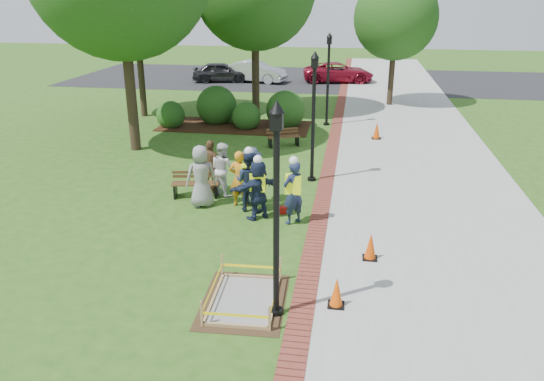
% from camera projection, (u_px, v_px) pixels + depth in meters
% --- Properties ---
extents(ground, '(100.00, 100.00, 0.00)m').
position_uv_depth(ground, '(245.00, 243.00, 13.48)').
color(ground, '#285116').
rests_on(ground, ground).
extents(sidewalk, '(6.00, 60.00, 0.02)m').
position_uv_depth(sidewalk, '(412.00, 145.00, 21.98)').
color(sidewalk, '#9E9E99').
rests_on(sidewalk, ground).
extents(brick_edging, '(0.50, 60.00, 0.03)m').
position_uv_depth(brick_edging, '(334.00, 142.00, 22.45)').
color(brick_edging, maroon).
rests_on(brick_edging, ground).
extents(mulch_bed, '(7.00, 3.00, 0.05)m').
position_uv_depth(mulch_bed, '(235.00, 126.00, 25.00)').
color(mulch_bed, '#381E0F').
rests_on(mulch_bed, ground).
extents(parking_lot, '(36.00, 12.00, 0.01)m').
position_uv_depth(parking_lot, '(321.00, 79.00, 38.42)').
color(parking_lot, black).
rests_on(parking_lot, ground).
extents(wet_concrete_pad, '(1.79, 2.36, 0.55)m').
position_uv_depth(wet_concrete_pad, '(244.00, 292.00, 10.84)').
color(wet_concrete_pad, '#47331E').
rests_on(wet_concrete_pad, ground).
extents(bench_near, '(1.51, 0.74, 0.78)m').
position_uv_depth(bench_near, '(196.00, 189.00, 16.40)').
color(bench_near, brown).
rests_on(bench_near, ground).
extents(bench_far, '(1.39, 0.93, 0.72)m').
position_uv_depth(bench_far, '(284.00, 141.00, 21.75)').
color(bench_far, brown).
rests_on(bench_far, ground).
extents(cone_front, '(0.34, 0.34, 0.66)m').
position_uv_depth(cone_front, '(337.00, 293.00, 10.64)').
color(cone_front, black).
rests_on(cone_front, ground).
extents(cone_back, '(0.35, 0.35, 0.69)m').
position_uv_depth(cone_back, '(371.00, 247.00, 12.53)').
color(cone_back, black).
rests_on(cone_back, ground).
extents(cone_far, '(0.38, 0.38, 0.75)m').
position_uv_depth(cone_far, '(377.00, 131.00, 22.77)').
color(cone_far, black).
rests_on(cone_far, ground).
extents(toolbox, '(0.43, 0.32, 0.20)m').
position_uv_depth(toolbox, '(283.00, 210.00, 15.24)').
color(toolbox, '#A2100C').
rests_on(toolbox, ground).
extents(lamp_near, '(0.28, 0.28, 4.26)m').
position_uv_depth(lamp_near, '(276.00, 197.00, 9.64)').
color(lamp_near, black).
rests_on(lamp_near, ground).
extents(lamp_mid, '(0.28, 0.28, 4.26)m').
position_uv_depth(lamp_mid, '(314.00, 108.00, 17.04)').
color(lamp_mid, black).
rests_on(lamp_mid, ground).
extents(lamp_far, '(0.28, 0.28, 4.26)m').
position_uv_depth(lamp_far, '(328.00, 72.00, 24.43)').
color(lamp_far, black).
rests_on(lamp_far, ground).
extents(tree_right, '(4.46, 4.46, 6.90)m').
position_uv_depth(tree_right, '(396.00, 18.00, 28.15)').
color(tree_right, '#3D2D1E').
rests_on(tree_right, ground).
extents(shrub_a, '(1.33, 1.33, 1.33)m').
position_uv_depth(shrub_a, '(171.00, 127.00, 24.91)').
color(shrub_a, '#164513').
rests_on(shrub_a, ground).
extents(shrub_b, '(1.93, 1.93, 1.93)m').
position_uv_depth(shrub_b, '(217.00, 123.00, 25.73)').
color(shrub_b, '#164513').
rests_on(shrub_b, ground).
extents(shrub_c, '(1.33, 1.33, 1.33)m').
position_uv_depth(shrub_c, '(247.00, 128.00, 24.67)').
color(shrub_c, '#164513').
rests_on(shrub_c, ground).
extents(shrub_d, '(1.82, 1.82, 1.82)m').
position_uv_depth(shrub_d, '(285.00, 126.00, 25.06)').
color(shrub_d, '#164513').
rests_on(shrub_d, ground).
extents(shrub_e, '(0.93, 0.93, 0.93)m').
position_uv_depth(shrub_e, '(232.00, 123.00, 25.74)').
color(shrub_e, '#164513').
rests_on(shrub_e, ground).
extents(casual_person_a, '(0.70, 0.60, 1.85)m').
position_uv_depth(casual_person_a, '(201.00, 176.00, 15.46)').
color(casual_person_a, gray).
rests_on(casual_person_a, ground).
extents(casual_person_b, '(0.56, 0.38, 1.70)m').
position_uv_depth(casual_person_b, '(240.00, 179.00, 15.49)').
color(casual_person_b, orange).
rests_on(casual_person_b, ground).
extents(casual_person_c, '(0.63, 0.60, 1.67)m').
position_uv_depth(casual_person_c, '(223.00, 169.00, 16.39)').
color(casual_person_c, silver).
rests_on(casual_person_c, ground).
extents(casual_person_d, '(0.63, 0.53, 1.69)m').
position_uv_depth(casual_person_d, '(211.00, 166.00, 16.60)').
color(casual_person_d, brown).
rests_on(casual_person_d, ground).
extents(casual_person_e, '(0.58, 0.40, 1.75)m').
position_uv_depth(casual_person_e, '(251.00, 176.00, 15.66)').
color(casual_person_e, '#303C54').
rests_on(casual_person_e, ground).
extents(hivis_worker_a, '(0.64, 0.62, 1.84)m').
position_uv_depth(hivis_worker_a, '(258.00, 187.00, 14.62)').
color(hivis_worker_a, '#192842').
rests_on(hivis_worker_a, ground).
extents(hivis_worker_b, '(0.66, 0.66, 1.92)m').
position_uv_depth(hivis_worker_b, '(293.00, 191.00, 14.29)').
color(hivis_worker_b, '#161F39').
rests_on(hivis_worker_b, ground).
extents(hivis_worker_c, '(0.63, 0.48, 1.91)m').
position_uv_depth(hivis_worker_c, '(249.00, 179.00, 15.15)').
color(hivis_worker_c, '#1A2D43').
rests_on(hivis_worker_c, ground).
extents(parked_car_a, '(2.91, 4.92, 1.50)m').
position_uv_depth(parked_car_a, '(222.00, 82.00, 37.28)').
color(parked_car_a, '#262628').
rests_on(parked_car_a, ground).
extents(parked_car_b, '(3.03, 5.17, 1.58)m').
position_uv_depth(parked_car_b, '(255.00, 82.00, 37.17)').
color(parked_car_b, '#B7B7BD').
rests_on(parked_car_b, ground).
extents(parked_car_c, '(2.54, 4.74, 1.48)m').
position_uv_depth(parked_car_c, '(338.00, 82.00, 37.18)').
color(parked_car_c, maroon).
rests_on(parked_car_c, ground).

